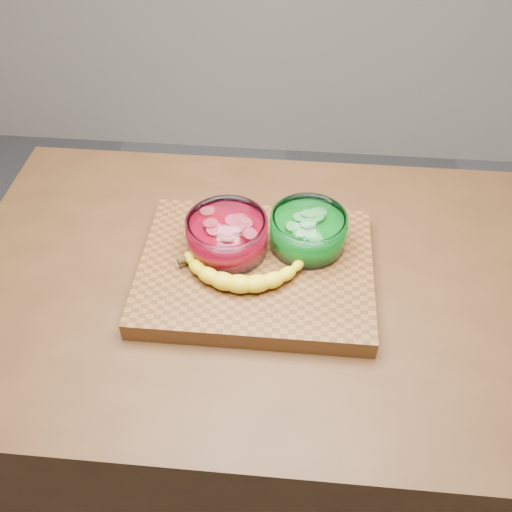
{
  "coord_description": "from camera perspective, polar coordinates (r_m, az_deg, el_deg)",
  "views": [
    {
      "loc": [
        0.07,
        -0.76,
        1.73
      ],
      "look_at": [
        0.0,
        0.0,
        0.96
      ],
      "focal_mm": 40.0,
      "sensor_mm": 36.0,
      "label": 1
    }
  ],
  "objects": [
    {
      "name": "ground",
      "position": [
        1.89,
        0.0,
        -20.96
      ],
      "size": [
        3.5,
        3.5,
        0.0
      ],
      "primitive_type": "plane",
      "color": "#5A5A5E",
      "rests_on": "ground"
    },
    {
      "name": "counter",
      "position": [
        1.49,
        0.0,
        -13.95
      ],
      "size": [
        1.2,
        0.8,
        0.9
      ],
      "primitive_type": "cube",
      "color": "#4B2D16",
      "rests_on": "ground"
    },
    {
      "name": "cutting_board",
      "position": [
        1.12,
        0.0,
        -1.45
      ],
      "size": [
        0.45,
        0.35,
        0.04
      ],
      "primitive_type": "cube",
      "color": "brown",
      "rests_on": "counter"
    },
    {
      "name": "bowl_red",
      "position": [
        1.11,
        -2.91,
        2.07
      ],
      "size": [
        0.16,
        0.16,
        0.07
      ],
      "color": "white",
      "rests_on": "cutting_board"
    },
    {
      "name": "bowl_green",
      "position": [
        1.12,
        5.22,
        2.52
      ],
      "size": [
        0.15,
        0.15,
        0.07
      ],
      "color": "white",
      "rests_on": "cutting_board"
    },
    {
      "name": "banana",
      "position": [
        1.06,
        -1.46,
        -1.66
      ],
      "size": [
        0.27,
        0.12,
        0.04
      ],
      "primitive_type": null,
      "color": "yellow",
      "rests_on": "cutting_board"
    }
  ]
}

